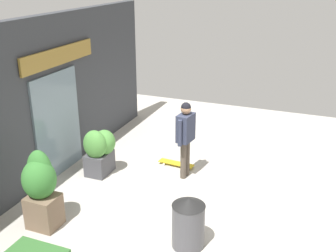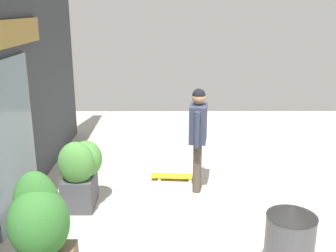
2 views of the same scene
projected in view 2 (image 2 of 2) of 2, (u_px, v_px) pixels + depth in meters
The scene contains 6 objects.
ground_plane at pixel (223, 214), 5.84m from camera, with size 12.00×12.00×0.00m, color #B2ADA3.
skateboarder at pixel (198, 130), 6.32m from camera, with size 0.59×0.32×1.70m.
skateboard at pixel (175, 176), 6.97m from camera, with size 0.29×0.85×0.08m.
planter_box_left at pixel (81, 171), 5.90m from camera, with size 0.69×0.59×1.07m.
planter_box_right at pixel (41, 235), 3.90m from camera, with size 0.58×0.61×1.40m.
trash_bin at pixel (289, 242), 4.35m from camera, with size 0.54×0.54×0.89m.
Camera 2 is at (-5.23, 0.82, 2.90)m, focal length 42.78 mm.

